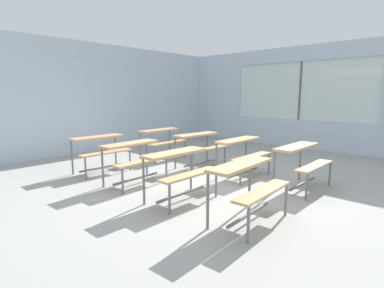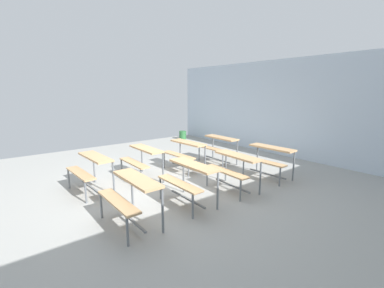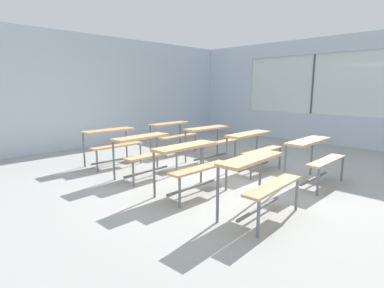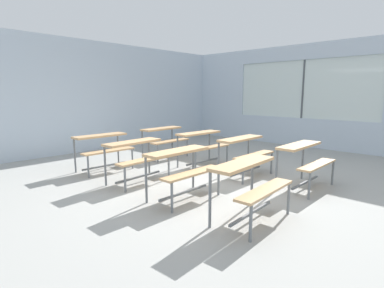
{
  "view_description": "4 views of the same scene",
  "coord_description": "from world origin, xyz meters",
  "px_view_note": "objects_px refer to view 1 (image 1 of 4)",
  "views": [
    {
      "loc": [
        -3.8,
        -3.3,
        1.6
      ],
      "look_at": [
        0.17,
        0.41,
        0.7
      ],
      "focal_mm": 28.0,
      "sensor_mm": 36.0,
      "label": 1
    },
    {
      "loc": [
        4.56,
        -2.87,
        2.05
      ],
      "look_at": [
        -0.4,
        1.05,
        0.74
      ],
      "focal_mm": 24.23,
      "sensor_mm": 36.0,
      "label": 2
    },
    {
      "loc": [
        -3.8,
        -3.3,
        1.6
      ],
      "look_at": [
        0.35,
        0.86,
        0.49
      ],
      "focal_mm": 28.0,
      "sensor_mm": 36.0,
      "label": 3
    },
    {
      "loc": [
        -3.8,
        -3.3,
        1.6
      ],
      "look_at": [
        -0.48,
        -0.16,
        0.82
      ],
      "focal_mm": 28.0,
      "sensor_mm": 36.0,
      "label": 4
    }
  ],
  "objects_px": {
    "desk_bench_r1c0": "(180,164)",
    "desk_bench_r3c0": "(101,145)",
    "desk_bench_r0c1": "(302,157)",
    "desk_bench_r2c1": "(200,142)",
    "desk_bench_r0c0": "(248,178)",
    "desk_bench_r3c1": "(162,137)",
    "desk_bench_r1c1": "(243,149)",
    "desk_bench_r2c0": "(134,153)"
  },
  "relations": [
    {
      "from": "desk_bench_r0c0",
      "to": "desk_bench_r1c0",
      "type": "bearing_deg",
      "value": 88.24
    },
    {
      "from": "desk_bench_r2c1",
      "to": "desk_bench_r3c1",
      "type": "height_order",
      "value": "same"
    },
    {
      "from": "desk_bench_r1c0",
      "to": "desk_bench_r2c1",
      "type": "distance_m",
      "value": 2.12
    },
    {
      "from": "desk_bench_r2c0",
      "to": "desk_bench_r3c1",
      "type": "distance_m",
      "value": 2.09
    },
    {
      "from": "desk_bench_r1c0",
      "to": "desk_bench_r3c0",
      "type": "height_order",
      "value": "same"
    },
    {
      "from": "desk_bench_r1c1",
      "to": "desk_bench_r3c1",
      "type": "xyz_separation_m",
      "value": [
        0.03,
        2.37,
        0.0
      ]
    },
    {
      "from": "desk_bench_r0c0",
      "to": "desk_bench_r1c0",
      "type": "height_order",
      "value": "same"
    },
    {
      "from": "desk_bench_r2c1",
      "to": "desk_bench_r3c1",
      "type": "relative_size",
      "value": 1.01
    },
    {
      "from": "desk_bench_r0c0",
      "to": "desk_bench_r1c0",
      "type": "xyz_separation_m",
      "value": [
        -0.03,
        1.18,
        0.0
      ]
    },
    {
      "from": "desk_bench_r0c0",
      "to": "desk_bench_r2c0",
      "type": "distance_m",
      "value": 2.38
    },
    {
      "from": "desk_bench_r1c0",
      "to": "desk_bench_r2c0",
      "type": "bearing_deg",
      "value": 88.08
    },
    {
      "from": "desk_bench_r3c0",
      "to": "desk_bench_r3c1",
      "type": "height_order",
      "value": "same"
    },
    {
      "from": "desk_bench_r2c0",
      "to": "desk_bench_r3c0",
      "type": "distance_m",
      "value": 1.19
    },
    {
      "from": "desk_bench_r1c0",
      "to": "desk_bench_r3c0",
      "type": "distance_m",
      "value": 2.39
    },
    {
      "from": "desk_bench_r1c0",
      "to": "desk_bench_r2c0",
      "type": "height_order",
      "value": "same"
    },
    {
      "from": "desk_bench_r1c1",
      "to": "desk_bench_r3c0",
      "type": "distance_m",
      "value": 2.89
    },
    {
      "from": "desk_bench_r0c1",
      "to": "desk_bench_r2c1",
      "type": "relative_size",
      "value": 0.98
    },
    {
      "from": "desk_bench_r0c1",
      "to": "desk_bench_r3c0",
      "type": "height_order",
      "value": "same"
    },
    {
      "from": "desk_bench_r1c1",
      "to": "desk_bench_r1c0",
      "type": "bearing_deg",
      "value": -178.78
    },
    {
      "from": "desk_bench_r1c1",
      "to": "desk_bench_r3c0",
      "type": "xyz_separation_m",
      "value": [
        -1.67,
        2.36,
        0.0
      ]
    },
    {
      "from": "desk_bench_r0c0",
      "to": "desk_bench_r3c0",
      "type": "bearing_deg",
      "value": 86.43
    },
    {
      "from": "desk_bench_r0c0",
      "to": "desk_bench_r0c1",
      "type": "relative_size",
      "value": 1.03
    },
    {
      "from": "desk_bench_r2c0",
      "to": "desk_bench_r3c0",
      "type": "relative_size",
      "value": 1.02
    },
    {
      "from": "desk_bench_r0c1",
      "to": "desk_bench_r3c1",
      "type": "distance_m",
      "value": 3.53
    },
    {
      "from": "desk_bench_r2c0",
      "to": "desk_bench_r3c0",
      "type": "bearing_deg",
      "value": 86.19
    },
    {
      "from": "desk_bench_r1c0",
      "to": "desk_bench_r3c1",
      "type": "bearing_deg",
      "value": 53.89
    },
    {
      "from": "desk_bench_r0c1",
      "to": "desk_bench_r2c1",
      "type": "distance_m",
      "value": 2.3
    },
    {
      "from": "desk_bench_r3c0",
      "to": "desk_bench_r3c1",
      "type": "distance_m",
      "value": 1.69
    },
    {
      "from": "desk_bench_r1c1",
      "to": "desk_bench_r2c0",
      "type": "bearing_deg",
      "value": 145.43
    },
    {
      "from": "desk_bench_r0c1",
      "to": "desk_bench_r3c1",
      "type": "xyz_separation_m",
      "value": [
        -0.03,
        3.53,
        0.0
      ]
    },
    {
      "from": "desk_bench_r1c0",
      "to": "desk_bench_r2c0",
      "type": "relative_size",
      "value": 0.98
    },
    {
      "from": "desk_bench_r0c0",
      "to": "desk_bench_r1c1",
      "type": "distance_m",
      "value": 2.09
    },
    {
      "from": "desk_bench_r3c0",
      "to": "desk_bench_r1c0",
      "type": "bearing_deg",
      "value": -90.71
    },
    {
      "from": "desk_bench_r1c1",
      "to": "desk_bench_r2c0",
      "type": "distance_m",
      "value": 2.06
    },
    {
      "from": "desk_bench_r3c0",
      "to": "desk_bench_r0c1",
      "type": "bearing_deg",
      "value": -63.16
    },
    {
      "from": "desk_bench_r0c0",
      "to": "desk_bench_r2c1",
      "type": "relative_size",
      "value": 1.0
    },
    {
      "from": "desk_bench_r0c1",
      "to": "desk_bench_r3c1",
      "type": "height_order",
      "value": "same"
    },
    {
      "from": "desk_bench_r1c0",
      "to": "desk_bench_r2c1",
      "type": "height_order",
      "value": "same"
    },
    {
      "from": "desk_bench_r0c0",
      "to": "desk_bench_r0c1",
      "type": "height_order",
      "value": "same"
    },
    {
      "from": "desk_bench_r0c0",
      "to": "desk_bench_r3c1",
      "type": "xyz_separation_m",
      "value": [
        1.73,
        3.58,
        0.0
      ]
    },
    {
      "from": "desk_bench_r0c0",
      "to": "desk_bench_r1c1",
      "type": "xyz_separation_m",
      "value": [
        1.7,
        1.21,
        0.0
      ]
    },
    {
      "from": "desk_bench_r0c1",
      "to": "desk_bench_r2c1",
      "type": "height_order",
      "value": "same"
    }
  ]
}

